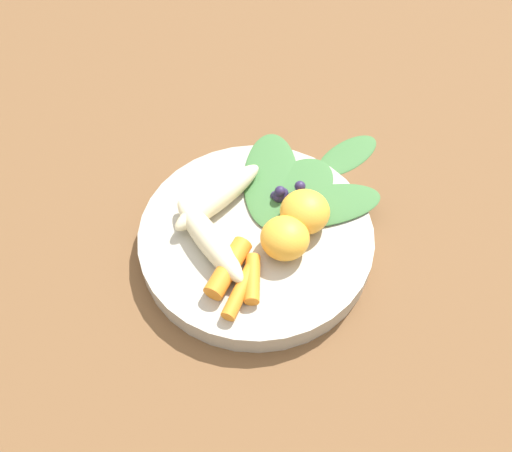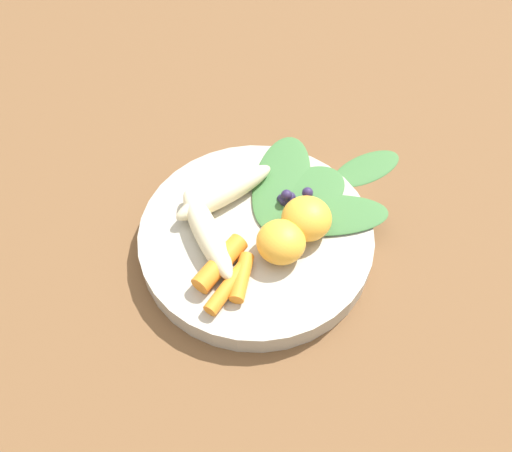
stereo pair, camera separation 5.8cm
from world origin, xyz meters
name	(u,v)px [view 1 (the left image)]	position (x,y,z in m)	size (l,w,h in m)	color
ground_plane	(256,246)	(0.00, 0.00, 0.00)	(2.40, 2.40, 0.00)	brown
bowl	(256,239)	(0.00, 0.00, 0.01)	(0.24, 0.24, 0.03)	#B2AD9E
banana_peeled_left	(209,239)	(0.05, 0.01, 0.04)	(0.12, 0.03, 0.03)	beige
banana_peeled_right	(218,197)	(0.03, -0.04, 0.04)	(0.12, 0.03, 0.03)	beige
orange_segment_near	(304,210)	(-0.05, 0.00, 0.05)	(0.05, 0.05, 0.04)	#F4A833
orange_segment_far	(285,238)	(-0.02, 0.03, 0.04)	(0.05, 0.05, 0.04)	#F4A833
carrot_front	(228,268)	(0.04, 0.04, 0.04)	(0.02, 0.02, 0.06)	orange
carrot_mid_left	(241,290)	(0.03, 0.07, 0.03)	(0.01, 0.01, 0.06)	orange
carrot_mid_right	(252,279)	(0.02, 0.06, 0.03)	(0.01, 0.01, 0.05)	orange
blueberry_pile	(284,194)	(-0.04, -0.03, 0.03)	(0.04, 0.02, 0.02)	#2D234C
kale_leaf_left	(322,206)	(-0.07, -0.02, 0.03)	(0.13, 0.05, 0.01)	#3D7038
kale_leaf_right	(299,188)	(-0.06, -0.04, 0.03)	(0.10, 0.06, 0.01)	#3D7038
kale_leaf_rear	(271,179)	(-0.03, -0.06, 0.03)	(0.14, 0.06, 0.01)	#3D7038
kale_leaf_stray	(348,154)	(-0.14, -0.10, 0.00)	(0.09, 0.04, 0.01)	#3D7038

